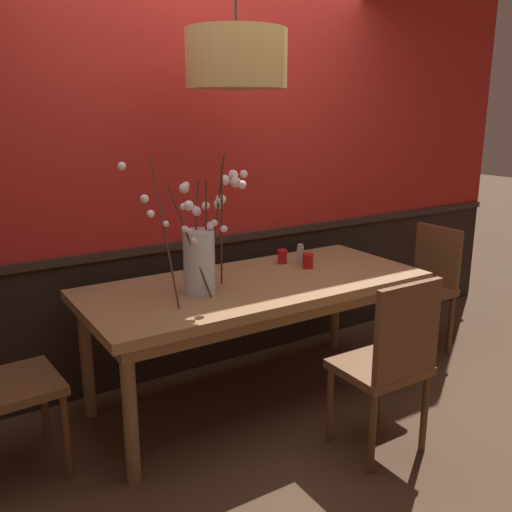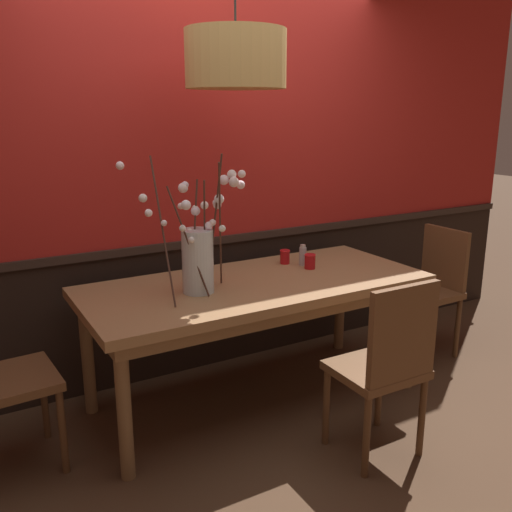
% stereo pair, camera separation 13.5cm
% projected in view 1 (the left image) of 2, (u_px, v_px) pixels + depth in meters
% --- Properties ---
extents(ground_plane, '(24.00, 24.00, 0.00)m').
position_uv_depth(ground_plane, '(256.00, 398.00, 3.45)').
color(ground_plane, '#4C3321').
extents(back_wall, '(5.61, 0.14, 2.80)m').
position_uv_depth(back_wall, '(204.00, 165.00, 3.62)').
color(back_wall, black).
rests_on(back_wall, ground).
extents(dining_table, '(2.02, 0.89, 0.76)m').
position_uv_depth(dining_table, '(256.00, 295.00, 3.28)').
color(dining_table, '#997047').
rests_on(dining_table, ground).
extents(chair_head_east_end, '(0.39, 0.41, 0.92)m').
position_uv_depth(chair_head_east_end, '(426.00, 281.00, 4.05)').
color(chair_head_east_end, brown).
rests_on(chair_head_east_end, ground).
extents(chair_near_side_right, '(0.43, 0.39, 0.95)m').
position_uv_depth(chair_near_side_right, '(390.00, 359.00, 2.77)').
color(chair_near_side_right, brown).
rests_on(chair_near_side_right, ground).
extents(chair_far_side_right, '(0.46, 0.45, 0.91)m').
position_uv_depth(chair_far_side_right, '(230.00, 276.00, 4.18)').
color(chair_far_side_right, brown).
rests_on(chair_far_side_right, ground).
extents(vase_with_blossoms, '(0.65, 0.39, 0.76)m').
position_uv_depth(vase_with_blossoms, '(200.00, 255.00, 2.99)').
color(vase_with_blossoms, silver).
rests_on(vase_with_blossoms, dining_table).
extents(candle_holder_nearer_center, '(0.07, 0.07, 0.09)m').
position_uv_depth(candle_holder_nearer_center, '(308.00, 261.00, 3.52)').
color(candle_holder_nearer_center, red).
rests_on(candle_holder_nearer_center, dining_table).
extents(candle_holder_nearer_edge, '(0.07, 0.07, 0.09)m').
position_uv_depth(candle_holder_nearer_edge, '(282.00, 256.00, 3.63)').
color(candle_holder_nearer_edge, red).
rests_on(candle_holder_nearer_edge, dining_table).
extents(condiment_bottle, '(0.05, 0.05, 0.14)m').
position_uv_depth(condiment_bottle, '(300.00, 255.00, 3.59)').
color(condiment_bottle, '#ADADB2').
rests_on(condiment_bottle, dining_table).
extents(pendant_lamp, '(0.53, 0.53, 0.96)m').
position_uv_depth(pendant_lamp, '(236.00, 59.00, 2.88)').
color(pendant_lamp, tan).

